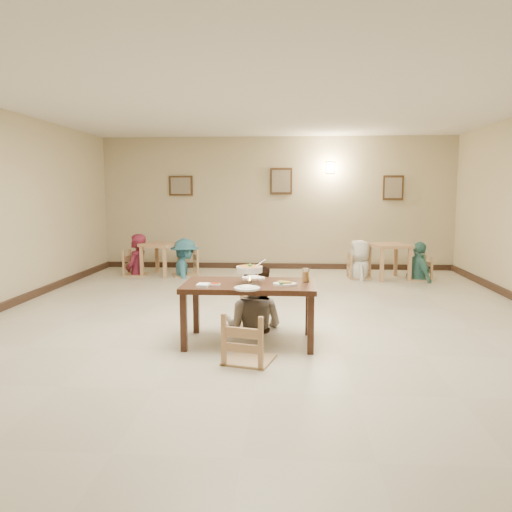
# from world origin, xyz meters

# --- Properties ---
(floor) EXTENTS (10.00, 10.00, 0.00)m
(floor) POSITION_xyz_m (0.00, 0.00, 0.00)
(floor) COLOR #BEB49D
(floor) RESTS_ON ground
(ceiling) EXTENTS (10.00, 10.00, 0.00)m
(ceiling) POSITION_xyz_m (0.00, 0.00, 3.00)
(ceiling) COLOR silver
(ceiling) RESTS_ON wall_back
(wall_back) EXTENTS (10.00, 0.00, 10.00)m
(wall_back) POSITION_xyz_m (0.00, 5.00, 1.50)
(wall_back) COLOR tan
(wall_back) RESTS_ON floor
(wall_front) EXTENTS (10.00, 0.00, 10.00)m
(wall_front) POSITION_xyz_m (0.00, -5.00, 1.50)
(wall_front) COLOR tan
(wall_front) RESTS_ON floor
(baseboard_back) EXTENTS (8.00, 0.06, 0.12)m
(baseboard_back) POSITION_xyz_m (0.00, 4.97, 0.06)
(baseboard_back) COLOR black
(baseboard_back) RESTS_ON floor
(picture_a) EXTENTS (0.55, 0.04, 0.45)m
(picture_a) POSITION_xyz_m (-2.20, 4.96, 1.90)
(picture_a) COLOR #382413
(picture_a) RESTS_ON wall_back
(picture_b) EXTENTS (0.50, 0.04, 0.60)m
(picture_b) POSITION_xyz_m (0.10, 4.96, 2.00)
(picture_b) COLOR #382413
(picture_b) RESTS_ON wall_back
(picture_c) EXTENTS (0.45, 0.04, 0.55)m
(picture_c) POSITION_xyz_m (2.60, 4.96, 1.85)
(picture_c) COLOR #382413
(picture_c) RESTS_ON wall_back
(wall_sconce) EXTENTS (0.16, 0.05, 0.22)m
(wall_sconce) POSITION_xyz_m (1.20, 4.96, 2.30)
(wall_sconce) COLOR #FFD88C
(wall_sconce) RESTS_ON wall_back
(main_table) EXTENTS (1.52, 0.86, 0.71)m
(main_table) POSITION_xyz_m (-0.16, -0.77, 0.63)
(main_table) COLOR #381E12
(main_table) RESTS_ON floor
(chair_far) EXTENTS (0.41, 0.41, 0.88)m
(chair_far) POSITION_xyz_m (-0.17, -0.01, 0.44)
(chair_far) COLOR tan
(chair_far) RESTS_ON floor
(chair_near) EXTENTS (0.48, 0.48, 1.02)m
(chair_near) POSITION_xyz_m (-0.11, -1.41, 0.51)
(chair_near) COLOR tan
(chair_near) RESTS_ON floor
(main_diner) EXTENTS (0.97, 0.85, 1.69)m
(main_diner) POSITION_xyz_m (-0.15, -0.14, 0.84)
(main_diner) COLOR gray
(main_diner) RESTS_ON floor
(curry_warmer) EXTENTS (0.34, 0.30, 0.27)m
(curry_warmer) POSITION_xyz_m (-0.16, -0.76, 0.87)
(curry_warmer) COLOR silver
(curry_warmer) RESTS_ON main_table
(rice_plate_far) EXTENTS (0.29, 0.29, 0.07)m
(rice_plate_far) POSITION_xyz_m (-0.13, -0.49, 0.73)
(rice_plate_far) COLOR white
(rice_plate_far) RESTS_ON main_table
(rice_plate_near) EXTENTS (0.28, 0.28, 0.06)m
(rice_plate_near) POSITION_xyz_m (-0.15, -1.14, 0.73)
(rice_plate_near) COLOR white
(rice_plate_near) RESTS_ON main_table
(fried_plate) EXTENTS (0.27, 0.27, 0.06)m
(fried_plate) POSITION_xyz_m (0.25, -0.87, 0.73)
(fried_plate) COLOR white
(fried_plate) RESTS_ON main_table
(chili_dish) EXTENTS (0.12, 0.12, 0.02)m
(chili_dish) POSITION_xyz_m (-0.53, -0.93, 0.72)
(chili_dish) COLOR white
(chili_dish) RESTS_ON main_table
(napkin_cutlery) EXTENTS (0.16, 0.26, 0.03)m
(napkin_cutlery) POSITION_xyz_m (-0.66, -1.01, 0.73)
(napkin_cutlery) COLOR white
(napkin_cutlery) RESTS_ON main_table
(drink_glass) EXTENTS (0.08, 0.08, 0.16)m
(drink_glass) POSITION_xyz_m (0.50, -0.65, 0.79)
(drink_glass) COLOR white
(drink_glass) RESTS_ON main_table
(bg_table_left) EXTENTS (0.87, 0.87, 0.69)m
(bg_table_left) POSITION_xyz_m (-2.41, 3.85, 0.55)
(bg_table_left) COLOR tan
(bg_table_left) RESTS_ON floor
(bg_table_right) EXTENTS (0.88, 0.88, 0.71)m
(bg_table_right) POSITION_xyz_m (2.33, 3.75, 0.58)
(bg_table_right) COLOR tan
(bg_table_right) RESTS_ON floor
(bg_chair_ll) EXTENTS (0.47, 0.47, 1.01)m
(bg_chair_ll) POSITION_xyz_m (-2.93, 3.83, 0.50)
(bg_chair_ll) COLOR tan
(bg_chair_ll) RESTS_ON floor
(bg_chair_lr) EXTENTS (0.50, 0.50, 1.07)m
(bg_chair_lr) POSITION_xyz_m (-1.89, 3.84, 0.53)
(bg_chair_lr) COLOR tan
(bg_chair_lr) RESTS_ON floor
(bg_chair_rl) EXTENTS (0.44, 0.44, 0.95)m
(bg_chair_rl) POSITION_xyz_m (1.74, 3.78, 0.47)
(bg_chair_rl) COLOR tan
(bg_chair_rl) RESTS_ON floor
(bg_chair_rr) EXTENTS (0.42, 0.42, 0.89)m
(bg_chair_rr) POSITION_xyz_m (2.91, 3.70, 0.45)
(bg_chair_rr) COLOR tan
(bg_chair_rr) RESTS_ON floor
(bg_diner_a) EXTENTS (0.51, 0.70, 1.76)m
(bg_diner_a) POSITION_xyz_m (-2.93, 3.83, 0.88)
(bg_diner_a) COLOR maroon
(bg_diner_a) RESTS_ON floor
(bg_diner_b) EXTENTS (0.89, 1.16, 1.58)m
(bg_diner_b) POSITION_xyz_m (-1.89, 3.84, 0.79)
(bg_diner_b) COLOR teal
(bg_diner_b) RESTS_ON floor
(bg_diner_c) EXTENTS (0.55, 0.80, 1.58)m
(bg_diner_c) POSITION_xyz_m (1.74, 3.78, 0.79)
(bg_diner_c) COLOR silver
(bg_diner_c) RESTS_ON floor
(bg_diner_d) EXTENTS (0.59, 0.97, 1.54)m
(bg_diner_d) POSITION_xyz_m (2.91, 3.70, 0.77)
(bg_diner_d) COLOR teal
(bg_diner_d) RESTS_ON floor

